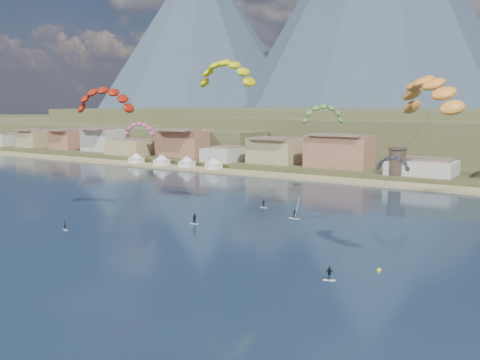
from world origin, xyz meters
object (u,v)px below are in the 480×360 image
object	(u,v)px
watchtower	(397,161)
kitesurfer_red	(105,96)
windsurfer	(296,212)
buoy	(379,270)
kitesurfer_orange	(431,89)
kitesurfer_green	(322,112)
kitesurfer_yellow	(226,70)

from	to	relation	value
watchtower	kitesurfer_red	bearing A→B (deg)	-113.58
windsurfer	buoy	bearing A→B (deg)	-44.22
kitesurfer_red	kitesurfer_orange	world-z (taller)	kitesurfer_orange
kitesurfer_orange	kitesurfer_green	size ratio (longest dim) A/B	1.13
buoy	kitesurfer_yellow	bearing A→B (deg)	150.58
kitesurfer_red	buoy	distance (m)	66.74
kitesurfer_yellow	buoy	size ratio (longest dim) A/B	52.53
watchtower	kitesurfer_yellow	distance (m)	73.62
watchtower	kitesurfer_yellow	size ratio (longest dim) A/B	0.25
kitesurfer_orange	kitesurfer_green	bearing A→B (deg)	129.02
kitesurfer_red	windsurfer	world-z (taller)	kitesurfer_red
windsurfer	kitesurfer_green	bearing A→B (deg)	100.41
kitesurfer_yellow	kitesurfer_green	distance (m)	27.77
kitesurfer_orange	windsurfer	xyz separation A→B (m)	(-31.78, 22.56, -24.56)
kitesurfer_yellow	windsurfer	size ratio (longest dim) A/B	7.89
kitesurfer_yellow	kitesurfer_green	world-z (taller)	kitesurfer_yellow
kitesurfer_orange	kitesurfer_red	bearing A→B (deg)	176.99
kitesurfer_orange	kitesurfer_green	xyz separation A→B (m)	(-35.73, 44.09, -3.98)
kitesurfer_orange	kitesurfer_yellow	bearing A→B (deg)	156.46
kitesurfer_orange	kitesurfer_green	distance (m)	56.89
kitesurfer_red	windsurfer	xyz separation A→B (m)	(34.97, 19.05, -24.15)
windsurfer	buoy	distance (m)	36.82
windsurfer	buoy	world-z (taller)	windsurfer
kitesurfer_red	buoy	world-z (taller)	kitesurfer_red
kitesurfer_red	windsurfer	size ratio (longest dim) A/B	6.70
watchtower	kitesurfer_orange	bearing A→B (deg)	-71.18
kitesurfer_orange	buoy	xyz separation A→B (m)	(-5.40, -3.10, -25.85)
kitesurfer_red	kitesurfer_orange	bearing A→B (deg)	-3.01
watchtower	windsurfer	distance (m)	65.49
kitesurfer_red	windsurfer	bearing A→B (deg)	28.58
watchtower	buoy	size ratio (longest dim) A/B	12.94
watchtower	kitesurfer_orange	distance (m)	94.85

